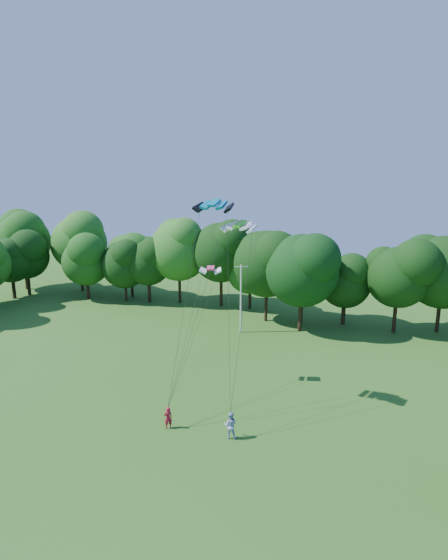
% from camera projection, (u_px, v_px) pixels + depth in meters
% --- Properties ---
extents(ground, '(160.00, 160.00, 0.00)m').
position_uv_depth(ground, '(139.00, 503.00, 24.00)').
color(ground, '#2C5C19').
rests_on(ground, ground).
extents(utility_pole, '(1.51, 0.74, 8.13)m').
position_uv_depth(utility_pole, '(241.00, 298.00, 50.95)').
color(utility_pole, silver).
rests_on(utility_pole, ground).
extents(kite_flyer_left, '(0.71, 0.69, 1.63)m').
position_uv_depth(kite_flyer_left, '(168.00, 418.00, 31.25)').
color(kite_flyer_left, '#AD162C').
rests_on(kite_flyer_left, ground).
extents(kite_flyer_right, '(1.07, 0.91, 1.92)m').
position_uv_depth(kite_flyer_right, '(230.00, 425.00, 30.03)').
color(kite_flyer_right, '#9EAFDB').
rests_on(kite_flyer_right, ground).
extents(kite_teal, '(2.93, 1.33, 0.60)m').
position_uv_depth(kite_teal, '(214.00, 203.00, 32.10)').
color(kite_teal, '#046F94').
rests_on(kite_teal, ground).
extents(kite_green, '(2.86, 1.70, 0.51)m').
position_uv_depth(kite_green, '(240.00, 224.00, 32.04)').
color(kite_green, '#43DB20').
rests_on(kite_green, ground).
extents(kite_pink, '(2.07, 1.46, 0.32)m').
position_uv_depth(kite_pink, '(211.00, 268.00, 36.75)').
color(kite_pink, '#C73768').
rests_on(kite_pink, ground).
extents(tree_back_west, '(8.18, 8.18, 11.90)m').
position_uv_depth(tree_back_west, '(130.00, 250.00, 66.70)').
color(tree_back_west, '#382316').
rests_on(tree_back_west, ground).
extents(tree_back_center, '(9.44, 9.44, 13.73)m').
position_uv_depth(tree_back_center, '(302.00, 260.00, 50.63)').
color(tree_back_center, black).
rests_on(tree_back_center, ground).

